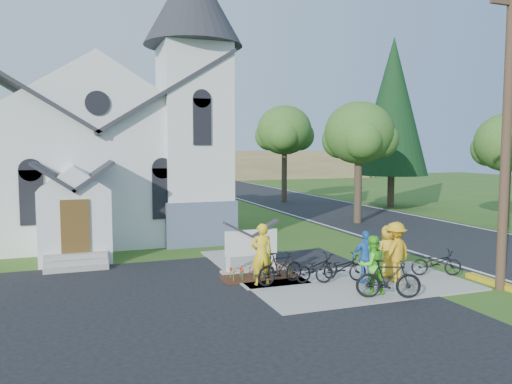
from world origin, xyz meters
name	(u,v)px	position (x,y,z in m)	size (l,w,h in m)	color
ground	(324,293)	(0.00, 0.00, 0.00)	(120.00, 120.00, 0.00)	#365A19
parking_lot	(78,350)	(-7.00, -2.00, 0.01)	(20.00, 16.00, 0.02)	black
road	(353,215)	(10.00, 15.00, 0.01)	(8.00, 90.00, 0.02)	black
sidewalk	(359,284)	(1.50, 0.50, 0.03)	(7.00, 4.00, 0.05)	#9D978E
church	(106,130)	(-5.48, 12.48, 5.25)	(12.35, 12.00, 13.00)	white
church_sign	(251,243)	(-1.20, 3.20, 1.03)	(2.20, 0.40, 1.70)	#9D978E
flower_bed	(260,277)	(-1.20, 2.30, 0.04)	(2.60, 1.10, 0.07)	#381B0F
utility_pole	(509,113)	(5.36, -1.50, 5.40)	(3.45, 0.28, 10.00)	#432E21
tree_road_near	(359,134)	(8.50, 12.00, 5.21)	(4.00, 4.00, 7.05)	#3C2C21
tree_road_mid	(284,131)	(9.00, 24.00, 5.78)	(4.40, 4.40, 7.80)	#3C2C21
tree_road_far	(508,143)	(15.50, 8.00, 4.63)	(3.60, 3.60, 6.30)	#3C2C21
conifer	(393,107)	(15.00, 18.00, 7.39)	(5.20, 5.20, 12.40)	#3C2C21
distant_hills	(154,164)	(3.36, 56.33, 2.17)	(61.00, 10.00, 5.60)	brown
cyclist_0	(262,254)	(-1.50, 1.37, 1.03)	(0.71, 0.47, 1.96)	yellow
bike_0	(341,268)	(1.02, 0.80, 0.51)	(0.61, 1.74, 0.91)	black
cyclist_1	(371,265)	(1.18, -0.70, 0.93)	(0.85, 0.66, 1.75)	#5AE02A
bike_1	(280,268)	(-0.91, 1.22, 0.57)	(0.49, 1.74, 1.04)	black
cyclist_2	(366,257)	(1.71, 0.42, 0.90)	(0.99, 0.41, 1.69)	blue
bike_2	(317,268)	(0.35, 1.16, 0.49)	(0.59, 1.68, 0.88)	black
cyclist_3	(395,252)	(2.73, 0.30, 1.02)	(1.25, 0.72, 1.94)	gold
bike_3	(388,279)	(1.43, -1.20, 0.61)	(0.53, 1.87, 1.12)	black
cyclist_4	(388,251)	(2.79, 0.77, 0.93)	(0.86, 0.56, 1.75)	yellow
bike_4	(436,262)	(4.47, 0.42, 0.49)	(0.59, 1.69, 0.89)	black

